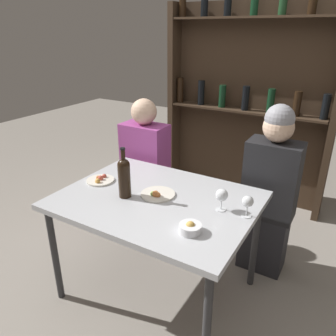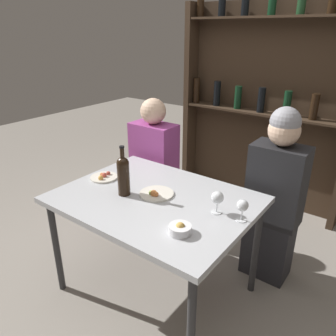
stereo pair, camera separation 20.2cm
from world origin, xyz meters
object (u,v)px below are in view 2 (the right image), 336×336
(wine_glass_0, at_px, (243,206))
(food_plate_0, at_px, (156,194))
(seated_person_right, at_px, (274,199))
(snack_bowl, at_px, (180,229))
(wine_glass_1, at_px, (217,198))
(seated_person_left, at_px, (154,170))
(food_plate_1, at_px, (104,177))
(wine_bottle, at_px, (123,174))

(wine_glass_0, relative_size, food_plate_0, 0.58)
(food_plate_0, bearing_deg, seated_person_right, 47.45)
(snack_bowl, bearing_deg, wine_glass_1, 80.48)
(wine_glass_0, xyz_separation_m, seated_person_right, (-0.00, 0.55, -0.20))
(seated_person_right, bearing_deg, seated_person_left, -180.00)
(food_plate_1, relative_size, snack_bowl, 1.59)
(seated_person_left, bearing_deg, snack_bowl, -44.56)
(food_plate_0, height_order, seated_person_right, seated_person_right)
(wine_glass_0, height_order, snack_bowl, wine_glass_0)
(snack_bowl, distance_m, seated_person_right, 0.88)
(wine_glass_0, bearing_deg, wine_bottle, -167.57)
(food_plate_1, height_order, seated_person_left, seated_person_left)
(food_plate_1, xyz_separation_m, seated_person_right, (1.00, 0.62, -0.12))
(wine_glass_0, bearing_deg, food_plate_0, -174.95)
(wine_glass_1, bearing_deg, food_plate_0, -174.28)
(seated_person_left, bearing_deg, wine_glass_0, -27.48)
(wine_bottle, relative_size, wine_glass_1, 2.43)
(wine_bottle, distance_m, wine_glass_1, 0.59)
(wine_bottle, bearing_deg, snack_bowl, -14.92)
(seated_person_right, bearing_deg, food_plate_0, -132.55)
(food_plate_1, relative_size, seated_person_left, 0.16)
(wine_glass_1, xyz_separation_m, food_plate_0, (-0.41, -0.04, -0.08))
(snack_bowl, relative_size, seated_person_right, 0.09)
(seated_person_left, height_order, seated_person_right, seated_person_right)
(wine_glass_0, distance_m, wine_glass_1, 0.15)
(wine_glass_1, xyz_separation_m, seated_person_left, (-0.91, 0.56, -0.26))
(food_plate_0, xyz_separation_m, seated_person_right, (0.55, 0.60, -0.12))
(wine_glass_1, distance_m, seated_person_right, 0.61)
(wine_glass_1, xyz_separation_m, snack_bowl, (-0.05, -0.29, -0.07))
(seated_person_left, relative_size, seated_person_right, 0.94)
(wine_bottle, xyz_separation_m, food_plate_1, (-0.28, 0.09, -0.13))
(seated_person_left, bearing_deg, food_plate_1, -84.71)
(food_plate_0, relative_size, seated_person_left, 0.18)
(wine_glass_0, distance_m, food_plate_0, 0.56)
(wine_glass_1, bearing_deg, wine_glass_0, 3.19)
(food_plate_1, distance_m, seated_person_right, 1.18)
(wine_glass_1, height_order, snack_bowl, wine_glass_1)
(wine_bottle, relative_size, food_plate_1, 1.70)
(seated_person_left, distance_m, seated_person_right, 1.06)
(wine_bottle, xyz_separation_m, seated_person_left, (-0.34, 0.71, -0.31))
(wine_glass_0, height_order, seated_person_left, seated_person_left)
(food_plate_0, bearing_deg, wine_glass_1, 5.72)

